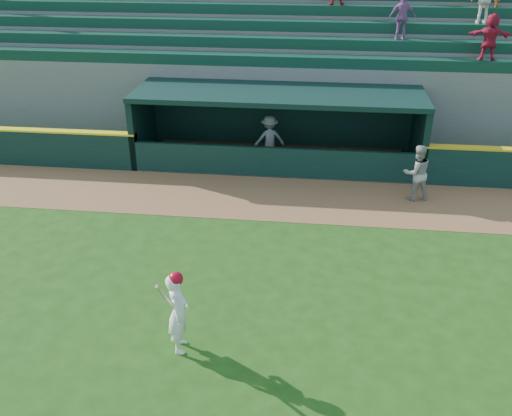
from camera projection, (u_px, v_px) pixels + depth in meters
The scene contains 7 objects.
ground at pixel (247, 293), 12.57m from camera, with size 120.00×120.00×0.00m, color #1D4511.
warning_track at pixel (269, 198), 16.92m from camera, with size 40.00×3.00×0.01m, color brown.
dugout_player_front at pixel (417, 173), 16.48m from camera, with size 0.82×0.64×1.68m, color #9F9F9A.
dugout_player_inside at pixel (269, 139), 19.23m from camera, with size 1.03×0.59×1.59m, color #A1A19C.
dugout at pixel (279, 122), 19.07m from camera, with size 9.40×2.80×2.46m.
stands at pixel (289, 61), 22.65m from camera, with size 34.50×6.26×7.41m.
batter_at_plate at pixel (178, 311), 10.56m from camera, with size 0.50×0.81×1.73m.
Camera 1 is at (1.42, -10.31, 7.29)m, focal length 40.00 mm.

